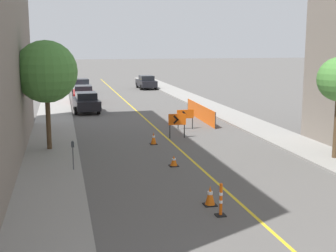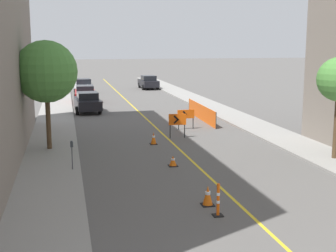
{
  "view_description": "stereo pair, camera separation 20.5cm",
  "coord_description": "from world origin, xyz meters",
  "views": [
    {
      "loc": [
        -5.83,
        -4.94,
        5.45
      ],
      "look_at": [
        -0.3,
        19.22,
        1.0
      ],
      "focal_mm": 50.0,
      "sensor_mm": 36.0,
      "label": 1
    },
    {
      "loc": [
        -5.63,
        -4.99,
        5.45
      ],
      "look_at": [
        -0.3,
        19.22,
        1.0
      ],
      "focal_mm": 50.0,
      "sensor_mm": 36.0,
      "label": 2
    }
  ],
  "objects": [
    {
      "name": "arrow_barricade_secondary",
      "position": [
        1.75,
        23.3,
        0.91
      ],
      "size": [
        1.11,
        0.15,
        1.25
      ],
      "rotation": [
        0.0,
        0.0,
        0.08
      ],
      "color": "#EF560C",
      "rests_on": "ground_plane"
    },
    {
      "name": "safety_mesh_fence",
      "position": [
        3.74,
        26.6,
        0.54
      ],
      "size": [
        0.26,
        7.43,
        1.09
      ],
      "rotation": [
        0.0,
        0.0,
        1.54
      ],
      "color": "#EF560C",
      "rests_on": "ground_plane"
    },
    {
      "name": "traffic_cone_second",
      "position": [
        -1.06,
        9.5,
        0.34
      ],
      "size": [
        0.43,
        0.43,
        0.68
      ],
      "color": "black",
      "rests_on": "ground_plane"
    },
    {
      "name": "arrow_barricade_primary",
      "position": [
        0.58,
        20.7,
        1.01
      ],
      "size": [
        1.01,
        0.14,
        1.41
      ],
      "rotation": [
        0.0,
        0.0,
        -0.08
      ],
      "color": "#EF560C",
      "rests_on": "ground_plane"
    },
    {
      "name": "parked_car_opposite_side",
      "position": [
        4.0,
        49.63,
        0.8
      ],
      "size": [
        1.95,
        4.35,
        1.59
      ],
      "rotation": [
        0.0,
        0.0,
        0.03
      ],
      "color": "black",
      "rests_on": "ground_plane"
    },
    {
      "name": "delineator_post_front",
      "position": [
        -1.04,
        8.48,
        0.46
      ],
      "size": [
        0.32,
        0.32,
        1.08
      ],
      "color": "black",
      "rests_on": "ground_plane"
    },
    {
      "name": "street_tree_left_near",
      "position": [
        -6.54,
        18.96,
        4.01
      ],
      "size": [
        3.09,
        3.09,
        5.44
      ],
      "color": "#4C3823",
      "rests_on": "sidewalk_left"
    },
    {
      "name": "parked_car_curb_near",
      "position": [
        -3.97,
        32.17,
        0.8
      ],
      "size": [
        2.04,
        4.4,
        1.59
      ],
      "rotation": [
        0.0,
        0.0,
        0.06
      ],
      "color": "black",
      "rests_on": "ground_plane"
    },
    {
      "name": "traffic_cone_fourth",
      "position": [
        -1.07,
        19.36,
        0.33
      ],
      "size": [
        0.38,
        0.38,
        0.67
      ],
      "color": "black",
      "rests_on": "ground_plane"
    },
    {
      "name": "parked_car_curb_far",
      "position": [
        -3.75,
        46.3,
        0.8
      ],
      "size": [
        1.98,
        4.37,
        1.59
      ],
      "rotation": [
        0.0,
        0.0,
        0.04
      ],
      "color": "#B7B7BC",
      "rests_on": "ground_plane"
    },
    {
      "name": "lane_stripe",
      "position": [
        0.0,
        33.0,
        0.0
      ],
      "size": [
        0.12,
        66.01,
        0.01
      ],
      "color": "gold",
      "rests_on": "ground_plane"
    },
    {
      "name": "traffic_cone_third",
      "position": [
        -1.07,
        14.72,
        0.24
      ],
      "size": [
        0.41,
        0.41,
        0.48
      ],
      "color": "black",
      "rests_on": "ground_plane"
    },
    {
      "name": "parking_meter_near_curb",
      "position": [
        -5.46,
        14.68,
        1.01
      ],
      "size": [
        0.12,
        0.11,
        1.25
      ],
      "color": "#4C4C51",
      "rests_on": "sidewalk_left"
    },
    {
      "name": "sidewalk_right",
      "position": [
        6.41,
        33.0,
        0.06
      ],
      "size": [
        2.58,
        66.01,
        0.12
      ],
      "color": "gray",
      "rests_on": "ground_plane"
    },
    {
      "name": "parked_car_curb_mid",
      "position": [
        -3.9,
        38.11,
        0.8
      ],
      "size": [
        1.94,
        4.34,
        1.59
      ],
      "rotation": [
        0.0,
        0.0,
        -0.02
      ],
      "color": "maroon",
      "rests_on": "ground_plane"
    },
    {
      "name": "sidewalk_left",
      "position": [
        -6.41,
        33.0,
        0.06
      ],
      "size": [
        2.58,
        66.01,
        0.12
      ],
      "color": "gray",
      "rests_on": "ground_plane"
    }
  ]
}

